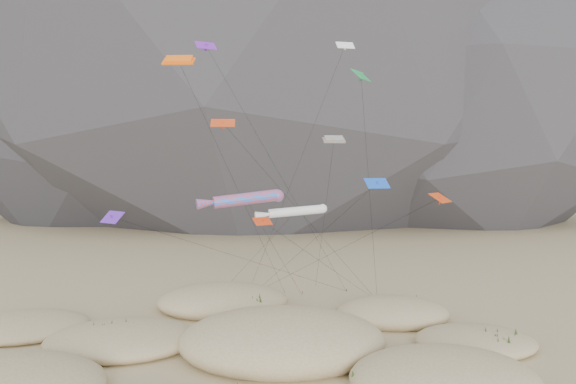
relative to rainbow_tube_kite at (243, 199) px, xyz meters
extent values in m
plane|color=#CCB789|center=(1.53, -9.37, -11.88)|extent=(500.00, 500.00, 0.00)
ellipsoid|color=black|center=(9.53, 105.63, 48.12)|extent=(191.54, 147.29, 156.00)
ellipsoid|color=#2B2B30|center=(-35.47, 113.63, 32.12)|extent=(136.20, 127.83, 116.00)
ellipsoid|color=black|center=(57.53, 100.63, 26.12)|extent=(130.55, 126.41, 100.00)
ellipsoid|color=#CCB789|center=(13.24, -14.44, -11.06)|extent=(12.59, 10.70, 3.62)
ellipsoid|color=#CCB789|center=(-9.97, -3.24, -11.33)|extent=(12.55, 10.67, 2.42)
ellipsoid|color=#CCB789|center=(3.11, -5.80, -10.87)|extent=(16.47, 14.00, 4.48)
ellipsoid|color=#CCB789|center=(19.00, -5.54, -11.43)|extent=(9.95, 8.45, 2.00)
ellipsoid|color=#CCB789|center=(-2.20, 8.40, -11.13)|extent=(13.60, 11.56, 3.34)
ellipsoid|color=#CCB789|center=(14.28, 2.97, -11.23)|extent=(10.96, 9.32, 2.87)
ellipsoid|color=#CCB789|center=(-19.94, 1.58, -11.44)|extent=(11.90, 10.12, 1.96)
ellipsoid|color=black|center=(12.82, -14.39, -10.88)|extent=(3.61, 3.09, 1.08)
ellipsoid|color=black|center=(8.29, -14.25, -11.08)|extent=(2.10, 1.79, 0.63)
ellipsoid|color=black|center=(-10.81, -3.39, -11.08)|extent=(3.14, 2.69, 0.94)
ellipsoid|color=black|center=(-8.44, -3.13, -11.18)|extent=(2.23, 1.90, 0.67)
ellipsoid|color=black|center=(5.58, -5.43, -10.78)|extent=(2.96, 2.53, 0.89)
ellipsoid|color=black|center=(7.26, -2.67, -10.88)|extent=(2.98, 2.55, 0.90)
ellipsoid|color=black|center=(3.80, -7.55, -10.98)|extent=(2.81, 2.41, 0.84)
ellipsoid|color=black|center=(20.82, -7.17, -11.28)|extent=(2.46, 2.11, 0.74)
ellipsoid|color=black|center=(-1.47, 7.23, -10.88)|extent=(2.69, 2.30, 0.81)
ellipsoid|color=black|center=(1.59, 5.68, -10.98)|extent=(2.60, 2.23, 0.78)
ellipsoid|color=black|center=(16.23, 5.71, -11.18)|extent=(2.48, 2.12, 0.74)
ellipsoid|color=black|center=(12.33, 2.84, -11.28)|extent=(2.22, 1.90, 0.67)
ellipsoid|color=black|center=(-20.42, 1.55, -11.38)|extent=(2.26, 1.94, 0.68)
ellipsoid|color=black|center=(-17.41, -0.24, -11.48)|extent=(1.99, 1.70, 0.60)
cylinder|color=#3F2D1E|center=(0.30, 13.67, -11.73)|extent=(0.08, 0.08, 0.30)
cylinder|color=#3F2D1E|center=(1.12, 14.91, -11.73)|extent=(0.08, 0.08, 0.30)
cylinder|color=#3F2D1E|center=(3.33, 16.33, -11.73)|extent=(0.08, 0.08, 0.30)
cylinder|color=#3F2D1E|center=(6.70, 14.36, -11.73)|extent=(0.08, 0.08, 0.30)
cylinder|color=#3F2D1E|center=(14.51, 10.11, -11.73)|extent=(0.08, 0.08, 0.30)
cylinder|color=#3F2D1E|center=(-3.86, 13.33, -11.73)|extent=(0.08, 0.08, 0.30)
cylinder|color=#3F2D1E|center=(12.00, 15.12, -11.73)|extent=(0.08, 0.08, 0.30)
cylinder|color=#3F2D1E|center=(-6.57, 11.24, -11.73)|extent=(0.08, 0.08, 0.30)
cylinder|color=#FF2C1A|center=(0.26, 0.05, 0.04)|extent=(6.00, 2.27, 1.67)
sphere|color=#FF2C1A|center=(3.11, 0.65, 0.27)|extent=(1.12, 1.12, 1.12)
cone|color=#FF2C1A|center=(-2.87, -0.61, -0.26)|extent=(2.57, 1.44, 1.20)
cylinder|color=black|center=(3.42, 6.68, -5.92)|extent=(6.35, 13.29, 11.93)
cylinder|color=silver|center=(4.84, 1.57, -1.23)|extent=(5.18, 1.54, 1.16)
sphere|color=silver|center=(7.35, 1.93, -1.03)|extent=(0.85, 0.85, 0.85)
cone|color=silver|center=(2.08, 1.17, -1.48)|extent=(2.16, 1.02, 0.87)
cylinder|color=black|center=(1.05, 8.64, -6.55)|extent=(7.60, 14.16, 10.67)
cube|color=#F75F0D|center=(-5.67, 1.15, 12.23)|extent=(2.95, 1.50, 0.83)
cube|color=#F75F0D|center=(-5.67, 1.15, 12.45)|extent=(2.49, 1.19, 0.81)
cylinder|color=black|center=(-0.47, 7.90, 0.18)|extent=(10.42, 13.53, 24.12)
cube|color=#FF481A|center=(8.80, 4.52, 5.43)|extent=(2.22, 1.08, 0.60)
cube|color=#FF481A|center=(8.80, 4.52, 5.63)|extent=(1.88, 0.86, 0.60)
cylinder|color=black|center=(8.76, 11.48, -3.22)|extent=(0.10, 13.93, 17.33)
cube|color=purple|center=(-3.50, 4.40, 14.33)|extent=(2.17, 1.64, 0.86)
cube|color=purple|center=(-3.50, 4.40, 14.18)|extent=(0.34, 0.37, 0.65)
cylinder|color=black|center=(4.25, 9.76, 1.25)|extent=(15.53, 10.76, 26.17)
cube|color=red|center=(16.77, -3.08, 0.23)|extent=(2.49, 2.64, 0.80)
cube|color=red|center=(16.77, -3.08, 0.08)|extent=(0.33, 0.35, 0.82)
cylinder|color=black|center=(8.95, 5.91, -5.80)|extent=(15.68, 18.01, 12.08)
cube|color=red|center=(1.69, -0.64, -1.91)|extent=(1.85, 1.51, 0.65)
cube|color=red|center=(1.69, -0.64, -2.06)|extent=(0.27, 0.27, 0.56)
cylinder|color=black|center=(8.10, 4.73, -6.87)|extent=(12.84, 10.78, 9.94)
cube|color=white|center=(9.83, 4.40, 14.56)|extent=(1.84, 1.07, 0.77)
cube|color=white|center=(9.83, 4.40, 14.41)|extent=(0.25, 0.30, 0.57)
cylinder|color=black|center=(5.06, 9.04, 1.37)|extent=(9.56, 9.31, 26.40)
cube|color=#5A1FB6|center=(-12.11, 3.06, -1.81)|extent=(2.54, 2.45, 1.07)
cube|color=#5A1FB6|center=(-12.11, 3.06, -1.96)|extent=(0.47, 0.47, 0.79)
cylinder|color=black|center=(-0.05, 9.09, -6.82)|extent=(24.13, 12.08, 10.04)
cube|color=red|center=(-1.79, 1.12, 6.80)|extent=(2.19, 1.17, 0.81)
cube|color=red|center=(-1.79, 1.12, 6.65)|extent=(0.26, 0.24, 0.75)
cylinder|color=black|center=(6.36, 5.62, -2.52)|extent=(16.34, 9.02, 18.64)
cube|color=blue|center=(11.39, -2.70, 1.47)|extent=(2.27, 1.51, 0.88)
cube|color=blue|center=(11.39, -2.70, 1.32)|extent=(0.32, 0.35, 0.70)
cylinder|color=black|center=(6.25, 6.10, -5.18)|extent=(10.30, 17.63, 13.32)
cube|color=green|center=(11.68, 5.82, 11.93)|extent=(2.46, 2.79, 1.12)
cube|color=green|center=(11.68, 5.82, 11.78)|extent=(0.50, 0.48, 0.84)
cylinder|color=black|center=(13.10, 7.97, 0.05)|extent=(2.87, 4.32, 23.76)
camera|label=1|loc=(0.43, -49.67, 3.03)|focal=35.00mm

